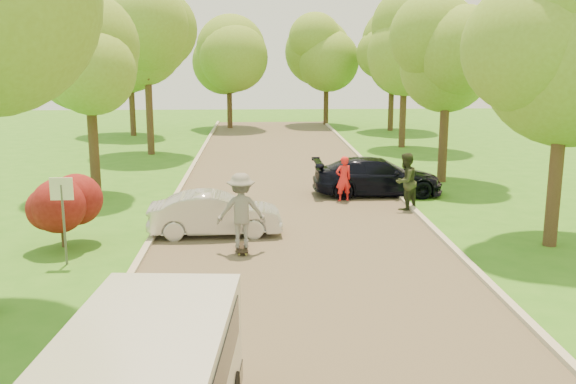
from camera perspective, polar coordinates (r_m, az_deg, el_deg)
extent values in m
plane|color=#30731B|center=(12.44, 2.52, -11.88)|extent=(100.00, 100.00, 0.00)
cube|color=#4C4438|center=(19.99, 0.43, -2.53)|extent=(8.00, 60.00, 0.01)
cube|color=#B2AD9E|center=(20.17, -11.15, -2.47)|extent=(0.18, 60.00, 0.12)
cube|color=#B2AD9E|center=(20.60, 11.76, -2.20)|extent=(0.18, 60.00, 0.12)
cylinder|color=#59595E|center=(16.53, -19.28, -2.79)|extent=(0.06, 0.06, 2.00)
cube|color=white|center=(16.33, -19.50, 0.26)|extent=(0.55, 0.04, 0.55)
cylinder|color=#382619|center=(18.22, -19.34, -3.56)|extent=(0.12, 0.12, 0.70)
sphere|color=#590F0F|center=(18.04, -19.50, -1.27)|extent=(1.70, 1.70, 1.70)
cylinder|color=#382619|center=(24.30, -16.85, 3.34)|extent=(0.36, 0.36, 3.15)
sphere|color=olive|center=(24.06, -17.27, 10.03)|extent=(4.20, 4.20, 4.20)
sphere|color=olive|center=(23.91, -15.87, 11.61)|extent=(3.15, 3.15, 3.15)
cylinder|color=#382619|center=(33.91, -12.19, 6.50)|extent=(0.36, 0.36, 3.83)
sphere|color=olive|center=(33.77, -12.45, 12.17)|extent=(4.80, 4.80, 4.80)
sphere|color=olive|center=(33.67, -11.26, 13.45)|extent=(3.60, 3.60, 3.60)
cylinder|color=#382619|center=(18.39, 22.67, 1.32)|extent=(0.36, 0.36, 3.83)
sphere|color=olive|center=(18.12, 23.56, 11.98)|extent=(5.00, 5.00, 5.00)
cylinder|color=#382619|center=(26.61, 13.64, 4.48)|extent=(0.36, 0.36, 3.38)
sphere|color=olive|center=(26.40, 13.96, 10.96)|extent=(4.40, 4.40, 4.40)
sphere|color=olive|center=(26.59, 15.43, 12.32)|extent=(3.30, 3.30, 3.30)
cylinder|color=#382619|center=(36.35, 10.18, 7.12)|extent=(0.36, 0.36, 4.05)
sphere|color=olive|center=(36.23, 10.39, 12.77)|extent=(5.20, 5.20, 5.20)
sphere|color=olive|center=(36.43, 11.67, 13.95)|extent=(3.90, 3.90, 3.90)
cylinder|color=#382619|center=(42.19, -13.68, 7.32)|extent=(0.36, 0.36, 3.60)
sphere|color=olive|center=(42.07, -13.91, 11.80)|extent=(5.00, 5.00, 5.00)
sphere|color=olive|center=(41.94, -12.93, 12.88)|extent=(3.75, 3.75, 3.75)
cylinder|color=#382619|center=(44.37, 9.15, 7.87)|extent=(0.36, 0.36, 3.83)
sphere|color=olive|center=(44.26, 9.30, 12.28)|extent=(5.00, 5.00, 5.00)
sphere|color=olive|center=(44.43, 10.30, 13.21)|extent=(3.75, 3.75, 3.75)
cylinder|color=#382619|center=(45.48, -5.21, 7.79)|extent=(0.36, 0.36, 3.38)
sphere|color=olive|center=(45.36, -5.29, 11.73)|extent=(4.80, 4.80, 4.80)
sphere|color=olive|center=(45.33, -4.38, 12.66)|extent=(3.60, 3.60, 3.60)
cylinder|color=#382619|center=(47.70, 3.40, 8.15)|extent=(0.36, 0.36, 3.60)
sphere|color=olive|center=(47.59, 3.45, 12.12)|extent=(5.00, 5.00, 5.00)
sphere|color=olive|center=(47.68, 4.38, 13.01)|extent=(3.75, 3.75, 3.75)
cube|color=black|center=(7.99, -13.00, -15.20)|extent=(2.22, 3.60, 0.56)
imported|color=silver|center=(18.38, -6.48, -1.94)|extent=(3.82, 1.50, 1.24)
imported|color=black|center=(23.73, 7.93, 1.37)|extent=(4.73, 1.93, 1.37)
cube|color=black|center=(16.89, -4.13, -4.92)|extent=(0.35, 1.03, 0.02)
cylinder|color=#BFCC4C|center=(17.26, -3.89, -4.78)|extent=(0.04, 0.08, 0.08)
cylinder|color=#BFCC4C|center=(17.25, -4.48, -4.80)|extent=(0.04, 0.08, 0.08)
cylinder|color=#BFCC4C|center=(16.57, -3.75, -5.50)|extent=(0.04, 0.08, 0.08)
cylinder|color=#BFCC4C|center=(16.57, -4.38, -5.52)|extent=(0.04, 0.08, 0.08)
imported|color=slate|center=(16.63, -4.18, -1.65)|extent=(1.32, 0.82, 1.97)
imported|color=red|center=(22.53, 4.95, 1.17)|extent=(0.67, 0.54, 1.60)
imported|color=#29321E|center=(21.55, 10.39, 0.92)|extent=(1.17, 1.16, 1.91)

